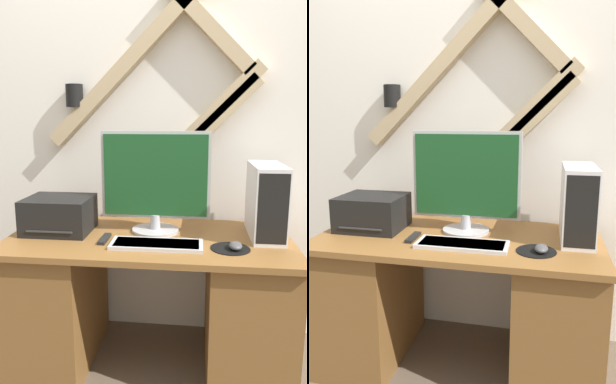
{
  "view_description": "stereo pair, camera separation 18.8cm",
  "coord_description": "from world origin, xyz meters",
  "views": [
    {
      "loc": [
        0.24,
        -1.48,
        1.33
      ],
      "look_at": [
        0.02,
        0.36,
        0.96
      ],
      "focal_mm": 35.0,
      "sensor_mm": 36.0,
      "label": 1
    },
    {
      "loc": [
        0.43,
        -1.44,
        1.33
      ],
      "look_at": [
        0.02,
        0.36,
        0.96
      ],
      "focal_mm": 35.0,
      "sensor_mm": 36.0,
      "label": 2
    }
  ],
  "objects": [
    {
      "name": "wall_back",
      "position": [
        0.0,
        0.77,
        1.35
      ],
      "size": [
        6.4,
        0.15,
        2.7
      ],
      "color": "white",
      "rests_on": "ground_plane"
    },
    {
      "name": "desk",
      "position": [
        0.0,
        0.36,
        0.38
      ],
      "size": [
        1.44,
        0.72,
        0.73
      ],
      "color": "brown",
      "rests_on": "ground_plane"
    },
    {
      "name": "monitor",
      "position": [
        0.02,
        0.45,
        1.0
      ],
      "size": [
        0.57,
        0.25,
        0.53
      ],
      "color": "#B7B7BC",
      "rests_on": "desk"
    },
    {
      "name": "keyboard",
      "position": [
        0.06,
        0.21,
        0.74
      ],
      "size": [
        0.44,
        0.17,
        0.02
      ],
      "color": "silver",
      "rests_on": "desk"
    },
    {
      "name": "mousepad",
      "position": [
        0.4,
        0.21,
        0.73
      ],
      "size": [
        0.18,
        0.18,
        0.0
      ],
      "color": "black",
      "rests_on": "desk"
    },
    {
      "name": "mouse",
      "position": [
        0.42,
        0.2,
        0.75
      ],
      "size": [
        0.06,
        0.09,
        0.03
      ],
      "color": "#4C4C51",
      "rests_on": "mousepad"
    },
    {
      "name": "computer_tower",
      "position": [
        0.59,
        0.44,
        0.91
      ],
      "size": [
        0.16,
        0.39,
        0.37
      ],
      "color": "white",
      "rests_on": "desk"
    },
    {
      "name": "printer",
      "position": [
        -0.49,
        0.39,
        0.82
      ],
      "size": [
        0.34,
        0.3,
        0.19
      ],
      "color": "black",
      "rests_on": "desk"
    },
    {
      "name": "remote_control",
      "position": [
        -0.21,
        0.26,
        0.73
      ],
      "size": [
        0.04,
        0.15,
        0.02
      ],
      "color": "black",
      "rests_on": "desk"
    }
  ]
}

